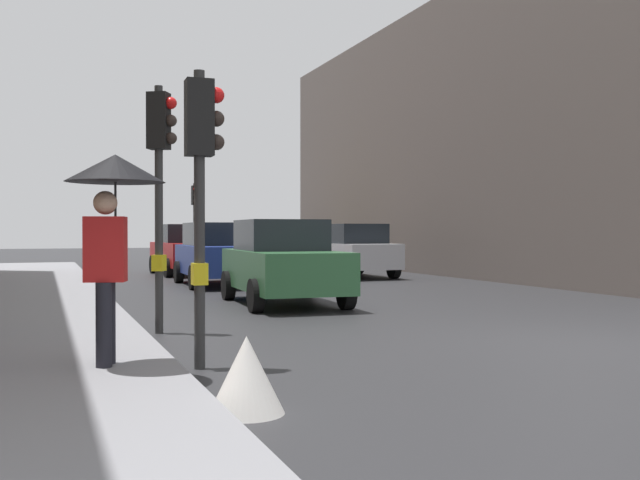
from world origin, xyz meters
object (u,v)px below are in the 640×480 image
Objects in this scene: car_green_estate at (283,262)px; car_red_sedan at (186,250)px; car_silver_hatchback at (352,251)px; warning_sign_triangle at (246,375)px; traffic_light_near_right at (160,163)px; traffic_light_far_median at (195,209)px; car_white_compact at (250,244)px; pedestrian_with_umbrella at (112,200)px; car_blue_van at (218,254)px; traffic_light_near_left at (202,163)px; car_yellow_taxi at (286,247)px.

car_green_estate and car_red_sedan have the same top height.
car_silver_hatchback is 6.51× the size of warning_sign_triangle.
traffic_light_far_median is at bearing 77.55° from traffic_light_near_right.
pedestrian_with_umbrella is at bearing -108.18° from car_white_compact.
warning_sign_triangle is (-3.09, -8.60, -0.55)m from car_green_estate.
pedestrian_with_umbrella is at bearing -121.47° from car_silver_hatchback.
pedestrian_with_umbrella is (-3.94, -12.53, 0.96)m from car_blue_van.
car_silver_hatchback is at bearing 60.86° from traffic_light_near_left.
car_blue_van is at bearing 76.36° from traffic_light_near_left.
pedestrian_with_umbrella is (-8.77, -21.07, 0.96)m from car_yellow_taxi.
traffic_light_near_left reaches higher than car_yellow_taxi.
car_yellow_taxi is 1.01× the size of car_silver_hatchback.
car_yellow_taxi and car_red_sedan have the same top height.
car_white_compact is at bearing 90.93° from car_silver_hatchback.
car_green_estate is at bearing 59.51° from pedestrian_with_umbrella.
traffic_light_near_left is 7.30m from car_green_estate.
car_yellow_taxi is (7.79, 20.74, -1.39)m from traffic_light_near_left.
traffic_light_far_median is at bearing 79.83° from warning_sign_triangle.
car_green_estate and car_blue_van have the same top height.
traffic_light_near_right is 3.53m from pedestrian_with_umbrella.
car_white_compact is 1.02× the size of car_silver_hatchback.
traffic_light_near_right is at bearing -107.83° from car_blue_van.
traffic_light_near_right is 14.93m from car_red_sedan.
car_blue_van is at bearing -157.54° from car_silver_hatchback.
warning_sign_triangle is (-7.82, -28.38, -0.55)m from car_white_compact.
car_white_compact is at bearing 74.60° from warning_sign_triangle.
traffic_light_far_median is 26.26m from warning_sign_triangle.
traffic_light_near_right reaches higher than car_blue_van.
traffic_light_near_right is 0.87× the size of car_silver_hatchback.
car_green_estate is 11.02m from car_red_sedan.
traffic_light_near_left is at bearing -115.07° from car_green_estate.
car_red_sedan is at bearing 89.91° from car_green_estate.
car_red_sedan is 5.88m from car_silver_hatchback.
pedestrian_with_umbrella reaches higher than car_green_estate.
car_green_estate is 1.01× the size of car_silver_hatchback.
car_green_estate is at bearing -95.08° from traffic_light_far_median.
traffic_light_near_right is 5.66× the size of warning_sign_triangle.
car_silver_hatchback is (0.19, -12.01, 0.00)m from car_white_compact.
car_blue_van is at bearing 72.54° from pedestrian_with_umbrella.
pedestrian_with_umbrella reaches higher than car_silver_hatchback.
car_green_estate is (-1.52, -17.16, -1.61)m from traffic_light_far_median.
traffic_light_near_right reaches higher than warning_sign_triangle.
car_blue_van and car_red_sedan have the same top height.
warning_sign_triangle is at bearing -91.64° from traffic_light_near_left.
car_white_compact and car_silver_hatchback have the same top height.
car_red_sedan is at bearing 146.47° from car_silver_hatchback.
car_yellow_taxi is at bearing 34.29° from car_red_sedan.
car_white_compact reaches higher than warning_sign_triangle.
traffic_light_far_median is at bearing 109.86° from car_silver_hatchback.
car_white_compact is 29.44m from warning_sign_triangle.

